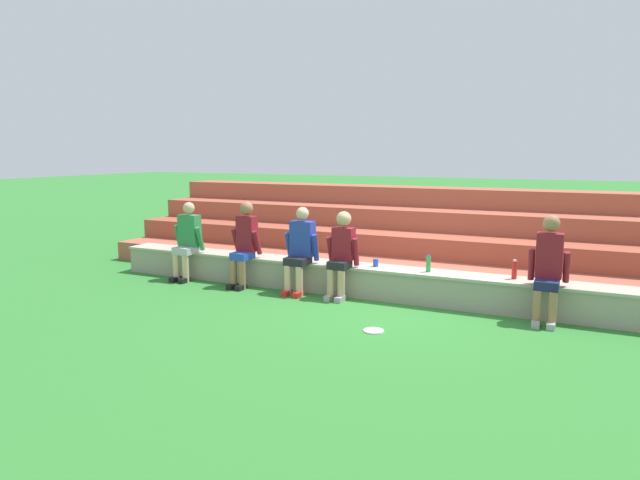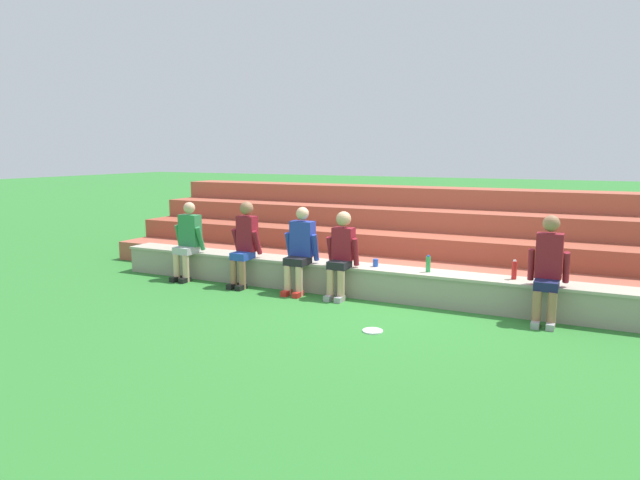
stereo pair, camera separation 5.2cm
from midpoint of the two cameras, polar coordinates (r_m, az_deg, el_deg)
name	(u,v)px [view 1 (the left image)]	position (r m, az deg, el deg)	size (l,w,h in m)	color
ground_plane	(387,302)	(8.38, 6.58, -6.29)	(80.00, 80.00, 0.00)	#2D752D
stone_seating_wall	(392,282)	(8.54, 7.14, -4.28)	(9.93, 0.52, 0.47)	gray
brick_bleachers	(434,239)	(10.82, 11.36, 0.07)	(12.07, 3.13, 1.48)	#AB5540
person_far_left	(187,239)	(9.93, -13.42, 0.06)	(0.54, 0.52, 1.34)	#DBAD89
person_left_of_center	(244,242)	(9.26, -7.81, -0.23)	(0.49, 0.55, 1.39)	#996B4C
person_center	(300,248)	(8.76, -2.20, -0.85)	(0.55, 0.56, 1.34)	#DBAD89
person_right_of_center	(341,252)	(8.46, 2.00, -1.24)	(0.50, 0.55, 1.31)	tan
person_far_right	(548,267)	(7.78, 21.91, -2.56)	(0.50, 0.58, 1.39)	#996B4C
water_bottle_mid_right	(514,270)	(8.14, 18.88, -2.87)	(0.07, 0.07, 0.27)	red
water_bottle_center_gap	(428,264)	(8.30, 10.73, -2.39)	(0.07, 0.07, 0.25)	green
plastic_cup_right_end	(376,263)	(8.58, 5.48, -2.30)	(0.08, 0.08, 0.12)	blue
frisbee	(374,331)	(7.05, 5.23, -9.13)	(0.25, 0.25, 0.02)	white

